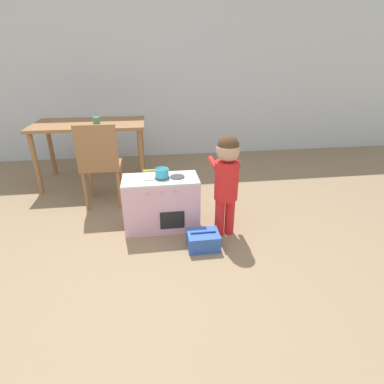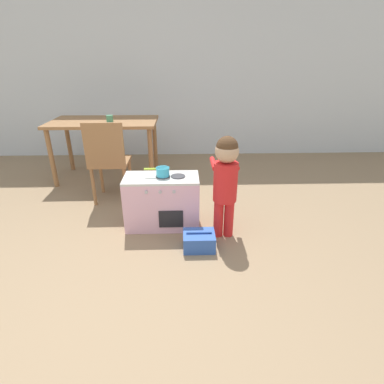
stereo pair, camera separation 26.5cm
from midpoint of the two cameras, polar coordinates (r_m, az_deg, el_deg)
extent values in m
plane|color=#8E7556|center=(2.03, -16.52, -22.83)|extent=(16.00, 16.00, 0.00)
cube|color=silver|center=(4.76, -13.22, 21.89)|extent=(10.00, 0.06, 2.60)
cube|color=#EAB2C6|center=(2.75, -8.59, -2.34)|extent=(0.67, 0.33, 0.47)
cube|color=silver|center=(2.65, -8.92, 2.37)|extent=(0.67, 0.33, 0.02)
cylinder|color=#38383D|center=(2.65, -8.57, 2.67)|extent=(0.13, 0.13, 0.01)
cylinder|color=#38383D|center=(2.65, -5.68, 2.84)|extent=(0.13, 0.13, 0.01)
cube|color=black|center=(2.64, -6.65, -5.44)|extent=(0.21, 0.01, 0.16)
cylinder|color=#B2B2B7|center=(2.53, -11.47, -0.48)|extent=(0.03, 0.01, 0.03)
cylinder|color=#B2B2B7|center=(2.52, -8.83, -0.32)|extent=(0.03, 0.01, 0.03)
cylinder|color=#B2B2B7|center=(2.52, -6.17, -0.17)|extent=(0.03, 0.01, 0.03)
cylinder|color=#38B2D6|center=(2.63, -8.63, 3.56)|extent=(0.11, 0.11, 0.08)
cylinder|color=#38B2D6|center=(2.62, -8.68, 4.24)|extent=(0.12, 0.12, 0.01)
cylinder|color=#B7DB33|center=(2.63, -11.07, 3.98)|extent=(0.10, 0.02, 0.02)
cylinder|color=red|center=(2.64, 2.44, -4.75)|extent=(0.08, 0.08, 0.35)
cylinder|color=red|center=(2.66, 4.36, -4.61)|extent=(0.08, 0.08, 0.35)
cylinder|color=red|center=(2.50, 3.59, 2.15)|extent=(0.20, 0.20, 0.33)
sphere|color=tan|center=(2.41, 3.75, 7.91)|extent=(0.19, 0.19, 0.19)
sphere|color=#4C331E|center=(2.40, 3.78, 8.68)|extent=(0.18, 0.18, 0.18)
cylinder|color=red|center=(2.57, 1.09, 5.54)|extent=(0.04, 0.26, 0.04)
cylinder|color=red|center=(2.60, 5.04, 5.71)|extent=(0.04, 0.26, 0.04)
cube|color=#335BB2|center=(2.51, -0.91, -9.25)|extent=(0.26, 0.21, 0.14)
cylinder|color=#335BB2|center=(2.47, -0.92, -7.73)|extent=(0.21, 0.02, 0.02)
cube|color=olive|center=(3.90, -20.85, 11.99)|extent=(1.30, 0.73, 0.03)
cylinder|color=olive|center=(3.88, -29.38, 4.64)|extent=(0.06, 0.06, 0.71)
cylinder|color=olive|center=(3.62, -11.76, 6.07)|extent=(0.06, 0.06, 0.71)
cylinder|color=olive|center=(4.43, -26.85, 7.29)|extent=(0.06, 0.06, 0.71)
cylinder|color=olive|center=(4.20, -11.38, 8.64)|extent=(0.06, 0.06, 0.71)
cube|color=olive|center=(3.30, -19.02, 4.88)|extent=(0.39, 0.39, 0.03)
cube|color=olive|center=(3.06, -20.18, 7.87)|extent=(0.39, 0.02, 0.44)
cylinder|color=olive|center=(3.27, -21.83, 0.01)|extent=(0.04, 0.04, 0.42)
cylinder|color=olive|center=(3.20, -16.05, 0.36)|extent=(0.04, 0.04, 0.42)
cylinder|color=olive|center=(3.57, -20.73, 2.20)|extent=(0.04, 0.04, 0.42)
cylinder|color=olive|center=(3.51, -15.43, 2.56)|extent=(0.04, 0.04, 0.42)
cylinder|color=#478E66|center=(3.78, -19.76, 12.68)|extent=(0.08, 0.08, 0.08)
camera|label=1|loc=(0.13, -92.86, -1.30)|focal=28.00mm
camera|label=2|loc=(0.13, 87.14, 1.30)|focal=28.00mm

